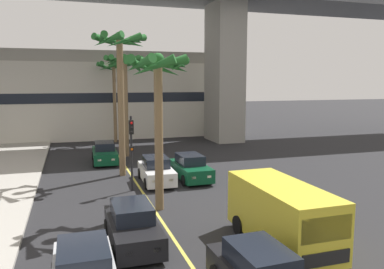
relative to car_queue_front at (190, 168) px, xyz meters
The scene contains 12 objects.
lane_stripe_center 3.56m from the car_queue_front, 164.66° to the right, with size 0.14×56.00×0.01m, color #DBCC4C.
pier_building_backdrop 22.39m from the car_queue_front, 98.77° to the left, with size 28.45×8.04×9.21m.
car_queue_front is the anchor object (origin of this frame).
car_queue_third 2.20m from the car_queue_front, behind, with size 1.96×4.16×1.56m.
car_queue_fourth 8.12m from the car_queue_front, 124.96° to the left, with size 1.94×4.15×1.56m.
car_queue_sixth 9.93m from the car_queue_front, 119.93° to the right, with size 1.85×4.11×1.56m.
delivery_van 10.48m from the car_queue_front, 88.84° to the right, with size 2.18×5.26×2.36m.
traffic_light_median_far 4.61m from the car_queue_front, 158.48° to the right, with size 0.24×0.37×4.20m.
palm_tree_near_median 7.89m from the car_queue_front, 121.87° to the right, with size 3.13×3.11×7.36m.
palm_tree_mid_median 8.06m from the car_queue_front, 148.89° to the left, with size 3.46×3.47×9.12m.
palm_tree_far_median 10.87m from the car_queue_front, 107.33° to the left, with size 3.23×3.24×8.22m.
palm_tree_farthest_median 17.81m from the car_queue_front, 99.34° to the left, with size 3.37×3.50×8.09m.
Camera 1 is at (-3.63, 2.57, 6.08)m, focal length 36.00 mm.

